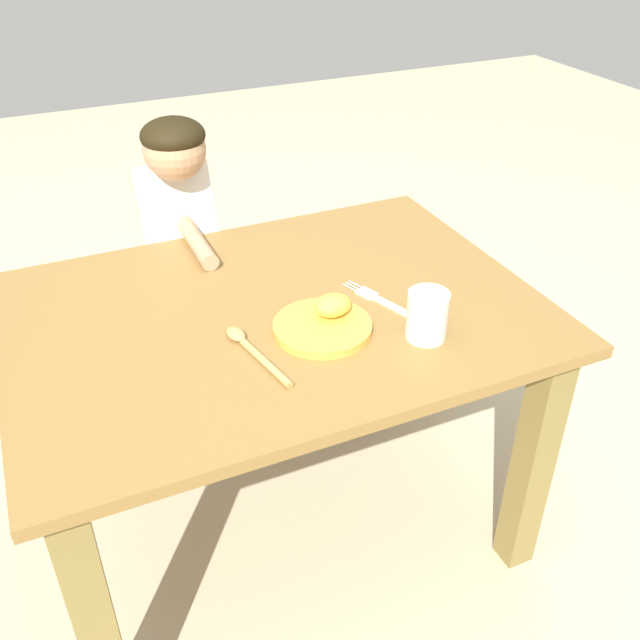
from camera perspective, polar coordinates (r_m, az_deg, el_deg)
name	(u,v)px	position (r m, az deg, el deg)	size (l,w,h in m)	color
ground_plane	(283,521)	(1.96, -2.97, -15.86)	(8.00, 8.00, 0.00)	#BCAB8C
dining_table	(276,356)	(1.59, -3.53, -2.92)	(1.12, 0.82, 0.67)	olive
plate	(325,322)	(1.44, 0.40, -0.16)	(0.20, 0.20, 0.07)	gold
fork	(380,300)	(1.54, 4.88, 1.61)	(0.09, 0.20, 0.01)	silver
spoon	(251,349)	(1.38, -5.57, -2.31)	(0.07, 0.23, 0.02)	tan
drinking_cup	(427,315)	(1.41, 8.65, 0.37)	(0.08, 0.08, 0.10)	silver
person	(184,271)	(2.01, -10.92, 3.91)	(0.19, 0.42, 0.96)	#414272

